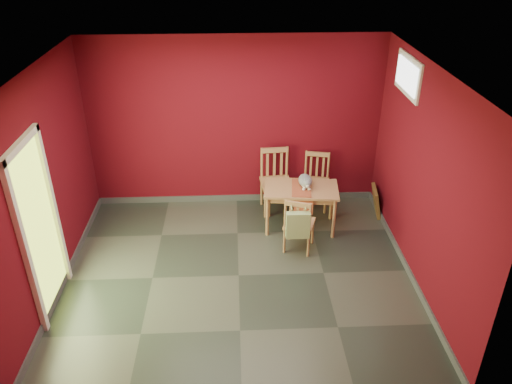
{
  "coord_description": "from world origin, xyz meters",
  "views": [
    {
      "loc": [
        -0.02,
        -5.21,
        4.13
      ],
      "look_at": [
        0.25,
        0.45,
        1.0
      ],
      "focal_mm": 35.0,
      "sensor_mm": 36.0,
      "label": 1
    }
  ],
  "objects_px": {
    "chair_far_left": "(276,180)",
    "chair_far_right": "(316,180)",
    "dining_table": "(301,193)",
    "tote_bag": "(298,225)",
    "cat": "(305,179)",
    "chair_near": "(299,223)",
    "picture_frame": "(376,201)"
  },
  "relations": [
    {
      "from": "dining_table",
      "to": "cat",
      "type": "height_order",
      "value": "cat"
    },
    {
      "from": "dining_table",
      "to": "chair_far_left",
      "type": "bearing_deg",
      "value": 120.11
    },
    {
      "from": "dining_table",
      "to": "chair_near",
      "type": "bearing_deg",
      "value": -99.58
    },
    {
      "from": "dining_table",
      "to": "picture_frame",
      "type": "distance_m",
      "value": 1.34
    },
    {
      "from": "tote_bag",
      "to": "chair_far_right",
      "type": "bearing_deg",
      "value": 72.04
    },
    {
      "from": "cat",
      "to": "chair_far_left",
      "type": "bearing_deg",
      "value": 115.17
    },
    {
      "from": "chair_far_left",
      "to": "cat",
      "type": "relative_size",
      "value": 2.42
    },
    {
      "from": "chair_near",
      "to": "chair_far_right",
      "type": "bearing_deg",
      "value": 70.99
    },
    {
      "from": "dining_table",
      "to": "chair_near",
      "type": "xyz_separation_m",
      "value": [
        -0.1,
        -0.59,
        -0.15
      ]
    },
    {
      "from": "tote_bag",
      "to": "dining_table",
      "type": "bearing_deg",
      "value": 79.96
    },
    {
      "from": "chair_far_right",
      "to": "picture_frame",
      "type": "height_order",
      "value": "chair_far_right"
    },
    {
      "from": "tote_bag",
      "to": "cat",
      "type": "bearing_deg",
      "value": 76.73
    },
    {
      "from": "chair_far_right",
      "to": "cat",
      "type": "bearing_deg",
      "value": -114.95
    },
    {
      "from": "chair_far_left",
      "to": "chair_far_right",
      "type": "bearing_deg",
      "value": 5.86
    },
    {
      "from": "cat",
      "to": "picture_frame",
      "type": "height_order",
      "value": "cat"
    },
    {
      "from": "chair_far_left",
      "to": "picture_frame",
      "type": "xyz_separation_m",
      "value": [
        1.57,
        -0.22,
        -0.29
      ]
    },
    {
      "from": "chair_far_right",
      "to": "chair_near",
      "type": "xyz_separation_m",
      "value": [
        -0.42,
        -1.21,
        -0.03
      ]
    },
    {
      "from": "chair_near",
      "to": "cat",
      "type": "relative_size",
      "value": 2.03
    },
    {
      "from": "chair_far_left",
      "to": "tote_bag",
      "type": "distance_m",
      "value": 1.36
    },
    {
      "from": "dining_table",
      "to": "tote_bag",
      "type": "height_order",
      "value": "tote_bag"
    },
    {
      "from": "chair_far_left",
      "to": "chair_near",
      "type": "xyz_separation_m",
      "value": [
        0.23,
        -1.15,
        -0.08
      ]
    },
    {
      "from": "chair_near",
      "to": "cat",
      "type": "bearing_deg",
      "value": 76.15
    },
    {
      "from": "cat",
      "to": "picture_frame",
      "type": "distance_m",
      "value": 1.33
    },
    {
      "from": "chair_far_right",
      "to": "tote_bag",
      "type": "relative_size",
      "value": 1.99
    },
    {
      "from": "chair_far_left",
      "to": "chair_far_right",
      "type": "xyz_separation_m",
      "value": [
        0.65,
        0.07,
        -0.06
      ]
    },
    {
      "from": "cat",
      "to": "chair_far_right",
      "type": "bearing_deg",
      "value": 50.85
    },
    {
      "from": "tote_bag",
      "to": "cat",
      "type": "distance_m",
      "value": 0.93
    },
    {
      "from": "chair_far_left",
      "to": "tote_bag",
      "type": "bearing_deg",
      "value": -82.13
    },
    {
      "from": "dining_table",
      "to": "picture_frame",
      "type": "xyz_separation_m",
      "value": [
        1.24,
        0.34,
        -0.37
      ]
    },
    {
      "from": "chair_near",
      "to": "picture_frame",
      "type": "height_order",
      "value": "chair_near"
    },
    {
      "from": "dining_table",
      "to": "cat",
      "type": "distance_m",
      "value": 0.22
    },
    {
      "from": "chair_far_left",
      "to": "cat",
      "type": "height_order",
      "value": "chair_far_left"
    }
  ]
}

